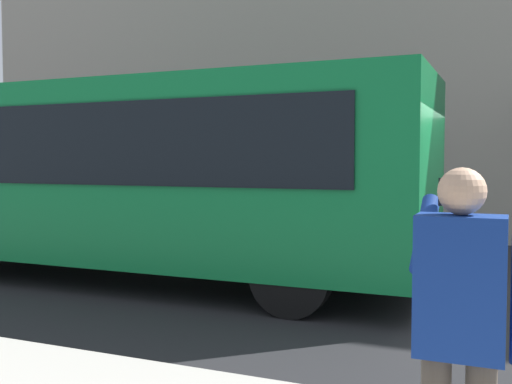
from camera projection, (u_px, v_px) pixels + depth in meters
The scene contains 3 objects.
ground_plane at pixel (444, 309), 7.55m from camera, with size 60.00×60.00×0.00m, color #232326.
red_bus at pixel (132, 173), 9.24m from camera, with size 9.05×2.54×3.08m.
pedestrian_photographer at pixel (460, 320), 2.77m from camera, with size 0.53×0.52×1.70m.
Camera 1 is at (-0.75, 7.79, 1.88)m, focal length 41.81 mm.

